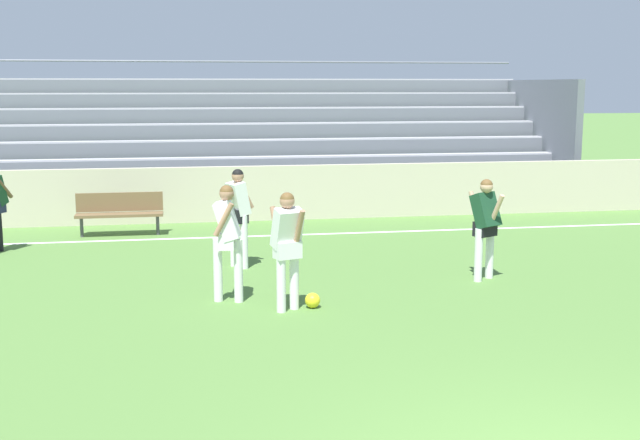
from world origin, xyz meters
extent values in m
cube|color=white|center=(0.00, 11.25, 0.00)|extent=(44.00, 0.12, 0.01)
cube|color=beige|center=(0.00, 13.25, 0.64)|extent=(48.00, 0.16, 1.28)
cube|color=#B2B2B7|center=(-4.00, 14.51, 0.41)|extent=(22.66, 0.36, 0.08)
cube|color=slate|center=(-4.00, 14.31, 0.21)|extent=(22.66, 0.04, 0.41)
cube|color=#B2B2B7|center=(-4.00, 15.18, 0.82)|extent=(22.66, 0.36, 0.08)
cube|color=slate|center=(-4.00, 14.98, 0.62)|extent=(22.66, 0.04, 0.41)
cube|color=#B2B2B7|center=(-4.00, 15.84, 1.24)|extent=(22.66, 0.36, 0.08)
cube|color=slate|center=(-4.00, 15.64, 1.03)|extent=(22.66, 0.04, 0.41)
cube|color=#B2B2B7|center=(-4.00, 16.50, 1.65)|extent=(22.66, 0.36, 0.08)
cube|color=slate|center=(-4.00, 16.30, 1.44)|extent=(22.66, 0.04, 0.41)
cube|color=#B2B2B7|center=(-4.00, 17.16, 2.06)|extent=(22.66, 0.36, 0.08)
cube|color=slate|center=(-4.00, 16.96, 1.85)|extent=(22.66, 0.04, 0.41)
cube|color=#B2B2B7|center=(-4.00, 17.82, 2.47)|extent=(22.66, 0.36, 0.08)
cube|color=slate|center=(-4.00, 17.62, 2.27)|extent=(22.66, 0.04, 0.41)
cube|color=#B2B2B7|center=(-4.00, 18.49, 2.89)|extent=(22.66, 0.36, 0.08)
cube|color=slate|center=(-4.00, 18.29, 2.68)|extent=(22.66, 0.04, 0.41)
cube|color=#B2B2B7|center=(-4.00, 19.15, 3.30)|extent=(22.66, 0.36, 0.08)
cube|color=slate|center=(-4.00, 18.95, 3.09)|extent=(22.66, 0.04, 0.41)
cube|color=slate|center=(7.23, 16.83, 1.65)|extent=(0.20, 4.99, 3.30)
cylinder|color=slate|center=(-4.00, 19.40, 3.85)|extent=(22.66, 0.06, 0.06)
cube|color=brown|center=(-4.42, 11.77, 0.45)|extent=(1.80, 0.40, 0.06)
cube|color=brown|center=(-4.42, 11.95, 0.70)|extent=(1.80, 0.05, 0.40)
cylinder|color=#47474C|center=(-5.20, 11.77, 0.23)|extent=(0.07, 0.07, 0.45)
cylinder|color=#47474C|center=(-3.64, 11.77, 0.23)|extent=(0.07, 0.07, 0.45)
cylinder|color=white|center=(-1.57, 5.63, 0.45)|extent=(0.13, 0.13, 0.90)
cylinder|color=white|center=(-1.77, 5.51, 0.45)|extent=(0.13, 0.13, 0.90)
cube|color=white|center=(-1.67, 5.57, 0.88)|extent=(0.41, 0.32, 0.24)
cube|color=white|center=(-1.67, 5.57, 1.18)|extent=(0.48, 0.46, 0.60)
cylinder|color=#A87A5B|center=(-1.52, 5.45, 1.21)|extent=(0.16, 0.28, 0.51)
cylinder|color=#A87A5B|center=(-1.82, 5.69, 1.21)|extent=(0.16, 0.28, 0.51)
sphere|color=#A87A5B|center=(-1.67, 5.57, 1.56)|extent=(0.21, 0.21, 0.21)
sphere|color=brown|center=(-1.67, 5.57, 1.58)|extent=(0.20, 0.20, 0.20)
cylinder|color=white|center=(-2.62, 6.24, 0.47)|extent=(0.13, 0.13, 0.94)
cylinder|color=white|center=(-2.32, 6.14, 0.47)|extent=(0.13, 0.13, 0.94)
cube|color=white|center=(-2.47, 6.19, 0.92)|extent=(0.28, 0.39, 0.24)
cube|color=white|center=(-2.47, 6.19, 1.22)|extent=(0.44, 0.44, 0.60)
cylinder|color=#A87A5B|center=(-2.41, 6.38, 1.25)|extent=(0.32, 0.13, 0.50)
cylinder|color=#A87A5B|center=(-2.53, 5.99, 1.25)|extent=(0.32, 0.13, 0.50)
sphere|color=#A87A5B|center=(-2.47, 6.19, 1.60)|extent=(0.21, 0.21, 0.21)
sphere|color=brown|center=(-2.47, 6.19, 1.62)|extent=(0.20, 0.20, 0.20)
cylinder|color=white|center=(-2.23, 8.51, 0.47)|extent=(0.13, 0.13, 0.94)
cylinder|color=white|center=(-2.07, 8.28, 0.47)|extent=(0.13, 0.13, 0.94)
cube|color=black|center=(-2.15, 8.40, 0.92)|extent=(0.34, 0.42, 0.24)
cube|color=white|center=(-2.15, 8.40, 1.22)|extent=(0.44, 0.47, 0.59)
cylinder|color=#A87A5B|center=(-2.01, 8.53, 1.25)|extent=(0.31, 0.18, 0.50)
cylinder|color=#A87A5B|center=(-2.30, 8.26, 1.25)|extent=(0.31, 0.18, 0.50)
sphere|color=#A87A5B|center=(-2.15, 8.40, 1.60)|extent=(0.21, 0.21, 0.21)
sphere|color=black|center=(-2.15, 8.40, 1.62)|extent=(0.20, 0.20, 0.20)
cylinder|color=white|center=(1.58, 6.72, 0.43)|extent=(0.13, 0.13, 0.87)
cylinder|color=white|center=(1.85, 6.92, 0.43)|extent=(0.13, 0.13, 0.87)
cube|color=black|center=(1.72, 6.82, 0.85)|extent=(0.42, 0.36, 0.24)
cube|color=#194228|center=(1.72, 6.82, 1.15)|extent=(0.52, 0.53, 0.60)
cylinder|color=#D6A884|center=(1.60, 7.00, 1.18)|extent=(0.20, 0.29, 0.50)
cylinder|color=#D6A884|center=(1.83, 6.65, 1.18)|extent=(0.20, 0.29, 0.50)
sphere|color=#D6A884|center=(1.72, 6.82, 1.53)|extent=(0.21, 0.21, 0.21)
sphere|color=brown|center=(1.72, 6.82, 1.55)|extent=(0.20, 0.20, 0.20)
cylinder|color=brown|center=(-6.40, 10.47, 1.22)|extent=(0.25, 0.40, 0.43)
sphere|color=yellow|center=(-1.31, 5.64, 0.11)|extent=(0.22, 0.22, 0.22)
camera|label=1|loc=(-3.08, -5.21, 3.13)|focal=44.72mm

